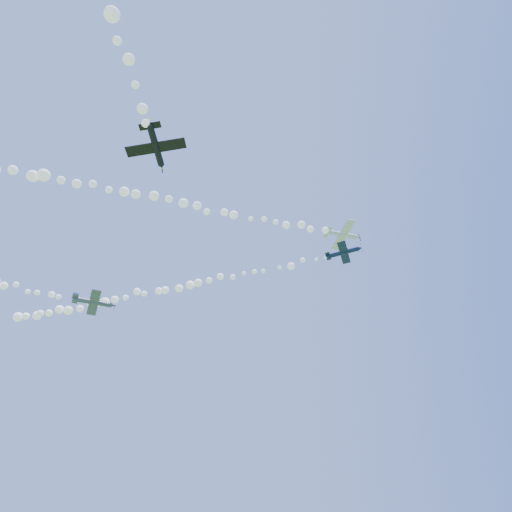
{
  "coord_description": "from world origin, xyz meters",
  "views": [
    {
      "loc": [
        4.75,
        -59.9,
        2.0
      ],
      "look_at": [
        4.83,
        -6.74,
        44.39
      ],
      "focal_mm": 30.0,
      "sensor_mm": 36.0,
      "label": 1
    }
  ],
  "objects_px": {
    "plane_white": "(343,234)",
    "plane_navy": "(344,252)",
    "plane_grey": "(94,302)",
    "plane_black": "(156,147)"
  },
  "relations": [
    {
      "from": "plane_white",
      "to": "plane_grey",
      "type": "bearing_deg",
      "value": 153.33
    },
    {
      "from": "plane_white",
      "to": "plane_black",
      "type": "bearing_deg",
      "value": -147.72
    },
    {
      "from": "plane_white",
      "to": "plane_navy",
      "type": "xyz_separation_m",
      "value": [
        -1.42,
        -4.01,
        -7.45
      ]
    },
    {
      "from": "plane_grey",
      "to": "plane_white",
      "type": "bearing_deg",
      "value": -33.94
    },
    {
      "from": "plane_navy",
      "to": "plane_grey",
      "type": "relative_size",
      "value": 0.8
    },
    {
      "from": "plane_navy",
      "to": "plane_black",
      "type": "bearing_deg",
      "value": -116.09
    },
    {
      "from": "plane_white",
      "to": "plane_black",
      "type": "distance_m",
      "value": 42.06
    },
    {
      "from": "plane_navy",
      "to": "plane_grey",
      "type": "xyz_separation_m",
      "value": [
        -44.43,
        12.9,
        -1.48
      ]
    },
    {
      "from": "plane_black",
      "to": "plane_navy",
      "type": "bearing_deg",
      "value": -40.85
    },
    {
      "from": "plane_white",
      "to": "plane_navy",
      "type": "relative_size",
      "value": 1.14
    }
  ]
}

